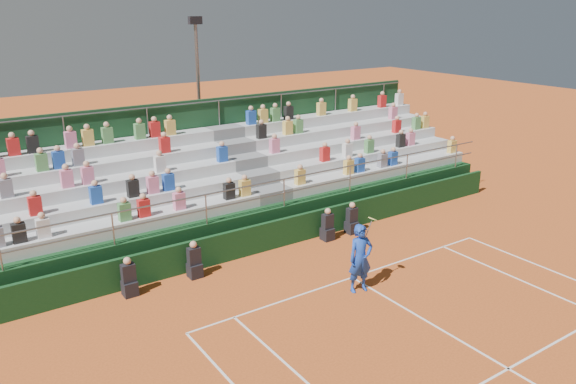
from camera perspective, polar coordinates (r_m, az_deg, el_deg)
ground at (r=17.45m, az=6.54°, el=-8.64°), size 90.00×90.00×0.00m
courtside_wall at (r=19.54m, az=0.50°, el=-3.85°), size 20.00×0.15×1.00m
line_officials at (r=18.39m, az=-2.87°, el=-5.42°), size 8.68×0.40×1.19m
grandstand at (r=21.91m, az=-4.36°, el=0.20°), size 20.00×5.20×4.40m
tennis_player at (r=16.30m, az=7.37°, el=-6.70°), size 0.94×0.62×2.22m
floodlight_mast at (r=26.82m, az=-9.09°, el=10.65°), size 0.60×0.25×7.46m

